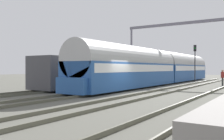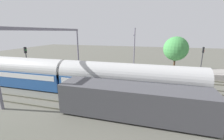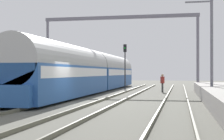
{
  "view_description": "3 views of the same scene",
  "coord_description": "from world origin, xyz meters",
  "px_view_note": "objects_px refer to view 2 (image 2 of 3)",
  "views": [
    {
      "loc": [
        9.18,
        -16.49,
        1.87
      ],
      "look_at": [
        -2.01,
        1.07,
        1.73
      ],
      "focal_mm": 40.42,
      "sensor_mm": 36.0,
      "label": 1
    },
    {
      "loc": [
        -18.13,
        1.81,
        7.39
      ],
      "look_at": [
        -0.27,
        6.7,
        2.65
      ],
      "focal_mm": 24.18,
      "sensor_mm": 36.0,
      "label": 2
    },
    {
      "loc": [
        6.29,
        -19.11,
        1.87
      ],
      "look_at": [
        -1.0,
        16.81,
        2.15
      ],
      "focal_mm": 54.07,
      "sensor_mm": 36.0,
      "label": 3
    }
  ],
  "objects_px": {
    "freight_car": "(133,101)",
    "person_crossing": "(84,70)",
    "passenger_train": "(65,75)",
    "catenary_gantry": "(50,43)",
    "railway_signal_far": "(27,60)",
    "railway_signal_near": "(202,59)"
  },
  "relations": [
    {
      "from": "freight_car",
      "to": "person_crossing",
      "type": "bearing_deg",
      "value": 42.57
    },
    {
      "from": "passenger_train",
      "to": "person_crossing",
      "type": "xyz_separation_m",
      "value": [
        6.64,
        0.53,
        -0.94
      ]
    },
    {
      "from": "passenger_train",
      "to": "catenary_gantry",
      "type": "height_order",
      "value": "catenary_gantry"
    },
    {
      "from": "catenary_gantry",
      "to": "person_crossing",
      "type": "bearing_deg",
      "value": -30.65
    },
    {
      "from": "freight_car",
      "to": "railway_signal_far",
      "type": "xyz_separation_m",
      "value": [
        5.93,
        16.79,
        1.84
      ]
    },
    {
      "from": "person_crossing",
      "to": "railway_signal_near",
      "type": "distance_m",
      "value": 19.24
    },
    {
      "from": "passenger_train",
      "to": "railway_signal_near",
      "type": "distance_m",
      "value": 21.02
    },
    {
      "from": "freight_car",
      "to": "railway_signal_far",
      "type": "height_order",
      "value": "railway_signal_far"
    },
    {
      "from": "railway_signal_far",
      "to": "railway_signal_near",
      "type": "bearing_deg",
      "value": -71.73
    },
    {
      "from": "passenger_train",
      "to": "railway_signal_far",
      "type": "bearing_deg",
      "value": 75.72
    },
    {
      "from": "railway_signal_far",
      "to": "catenary_gantry",
      "type": "height_order",
      "value": "catenary_gantry"
    },
    {
      "from": "railway_signal_near",
      "to": "railway_signal_far",
      "type": "bearing_deg",
      "value": 108.27
    },
    {
      "from": "freight_car",
      "to": "catenary_gantry",
      "type": "distance_m",
      "value": 14.59
    },
    {
      "from": "passenger_train",
      "to": "freight_car",
      "type": "xyz_separation_m",
      "value": [
        -4.01,
        -9.26,
        -0.5
      ]
    },
    {
      "from": "passenger_train",
      "to": "freight_car",
      "type": "distance_m",
      "value": 10.1
    },
    {
      "from": "railway_signal_near",
      "to": "railway_signal_far",
      "type": "distance_m",
      "value": 27.11
    },
    {
      "from": "passenger_train",
      "to": "catenary_gantry",
      "type": "relative_size",
      "value": 2.0
    },
    {
      "from": "person_crossing",
      "to": "railway_signal_far",
      "type": "relative_size",
      "value": 0.33
    },
    {
      "from": "passenger_train",
      "to": "railway_signal_far",
      "type": "height_order",
      "value": "railway_signal_far"
    },
    {
      "from": "passenger_train",
      "to": "freight_car",
      "type": "height_order",
      "value": "passenger_train"
    },
    {
      "from": "passenger_train",
      "to": "person_crossing",
      "type": "height_order",
      "value": "passenger_train"
    },
    {
      "from": "person_crossing",
      "to": "railway_signal_far",
      "type": "bearing_deg",
      "value": 6.32
    }
  ]
}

